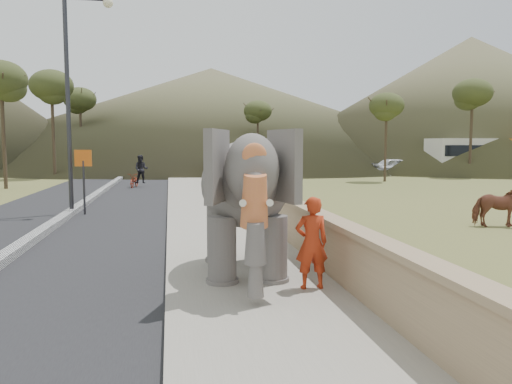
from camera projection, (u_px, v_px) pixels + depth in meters
ground at (281, 344)px, 6.50m from camera, size 160.00×160.00×0.00m
road at (53, 228)px, 15.45m from camera, size 7.00×120.00×0.03m
median at (53, 225)px, 15.45m from camera, size 0.35×120.00×0.22m
walkway at (214, 222)px, 16.30m from camera, size 3.00×120.00×0.15m
parapet at (263, 206)px, 16.54m from camera, size 0.30×120.00×1.10m
lamppost at (76, 81)px, 18.08m from camera, size 1.76×0.36×8.00m
signboard at (83, 171)px, 18.19m from camera, size 0.60×0.08×2.40m
cow at (500, 206)px, 15.64m from camera, size 1.67×1.00×1.32m
distant_car at (397, 166)px, 42.76m from camera, size 4.30×1.90×1.44m
bus_white at (487, 157)px, 43.22m from camera, size 11.23×3.89×3.10m
hill_right at (469, 102)px, 62.87m from camera, size 56.00×56.00×16.00m
hill_far at (212, 115)px, 75.34m from camera, size 80.00×80.00×14.00m
elephant_and_man at (245, 204)px, 9.57m from camera, size 2.26×3.75×2.64m
motorcyclist at (138, 174)px, 30.01m from camera, size 1.30×1.70×1.96m
trees at (211, 124)px, 34.45m from camera, size 47.86×44.22×9.53m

